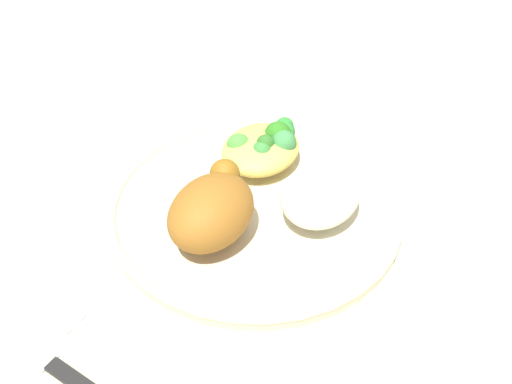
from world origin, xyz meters
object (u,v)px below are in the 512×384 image
object	(u,v)px
mac_cheese_with_broccoli	(264,146)
plate	(256,205)
rice_pile	(321,194)
fork	(100,339)
roasted_chicken	(212,210)
knife	(51,364)

from	to	relation	value
mac_cheese_with_broccoli	plate	bearing A→B (deg)	-157.27
rice_pile	mac_cheese_with_broccoli	size ratio (longest dim) A/B	0.95
rice_pile	fork	xyz separation A→B (m)	(-0.22, 0.09, -0.04)
roasted_chicken	fork	bearing A→B (deg)	171.47
plate	roasted_chicken	bearing A→B (deg)	170.52
rice_pile	mac_cheese_with_broccoli	xyz separation A→B (m)	(0.05, 0.09, -0.00)
rice_pile	mac_cheese_with_broccoli	distance (m)	0.10
plate	roasted_chicken	distance (m)	0.07
plate	rice_pile	distance (m)	0.07
rice_pile	fork	distance (m)	0.24
fork	rice_pile	bearing A→B (deg)	-23.51
mac_cheese_with_broccoli	fork	xyz separation A→B (m)	(-0.26, 0.01, -0.03)
plate	mac_cheese_with_broccoli	xyz separation A→B (m)	(0.06, 0.03, 0.03)
knife	roasted_chicken	bearing A→B (deg)	-12.36
plate	fork	bearing A→B (deg)	171.18
rice_pile	plate	bearing A→B (deg)	104.35
plate	mac_cheese_with_broccoli	bearing A→B (deg)	22.73
rice_pile	mac_cheese_with_broccoli	world-z (taller)	rice_pile
rice_pile	knife	distance (m)	0.28
mac_cheese_with_broccoli	rice_pile	bearing A→B (deg)	-117.14
roasted_chicken	rice_pile	size ratio (longest dim) A/B	1.11
roasted_chicken	mac_cheese_with_broccoli	size ratio (longest dim) A/B	1.06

